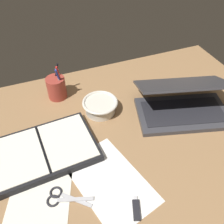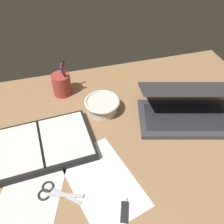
% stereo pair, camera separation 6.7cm
% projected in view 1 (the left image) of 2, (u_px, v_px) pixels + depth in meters
% --- Properties ---
extents(desk_top, '(1.40, 1.00, 0.02)m').
position_uv_depth(desk_top, '(116.00, 148.00, 0.89)').
color(desk_top, '#936D47').
rests_on(desk_top, ground).
extents(laptop, '(0.41, 0.34, 0.15)m').
position_uv_depth(laptop, '(183.00, 103.00, 0.98)').
color(laptop, '#38383D').
rests_on(laptop, desk_top).
extents(bowl, '(0.14, 0.14, 0.05)m').
position_uv_depth(bowl, '(100.00, 106.00, 0.99)').
color(bowl, silver).
rests_on(bowl, desk_top).
extents(pen_cup, '(0.08, 0.08, 0.17)m').
position_uv_depth(pen_cup, '(57.00, 87.00, 1.05)').
color(pen_cup, '#9E382D').
rests_on(pen_cup, desk_top).
extents(planner, '(0.37, 0.25, 0.03)m').
position_uv_depth(planner, '(44.00, 151.00, 0.85)').
color(planner, black).
rests_on(planner, desk_top).
extents(scissors, '(0.13, 0.10, 0.01)m').
position_uv_depth(scissors, '(60.00, 197.00, 0.74)').
color(scissors, '#B7B7BC').
rests_on(scissors, desk_top).
extents(paper_sheet_front, '(0.26, 0.34, 0.00)m').
position_uv_depth(paper_sheet_front, '(110.00, 181.00, 0.78)').
color(paper_sheet_front, white).
rests_on(paper_sheet_front, desk_top).
extents(paper_sheet_beside_planner, '(0.27, 0.33, 0.00)m').
position_uv_depth(paper_sheet_beside_planner, '(41.00, 193.00, 0.75)').
color(paper_sheet_beside_planner, silver).
rests_on(paper_sheet_beside_planner, desk_top).
extents(usb_drive, '(0.04, 0.07, 0.01)m').
position_uv_depth(usb_drive, '(136.00, 209.00, 0.71)').
color(usb_drive, black).
rests_on(usb_drive, desk_top).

